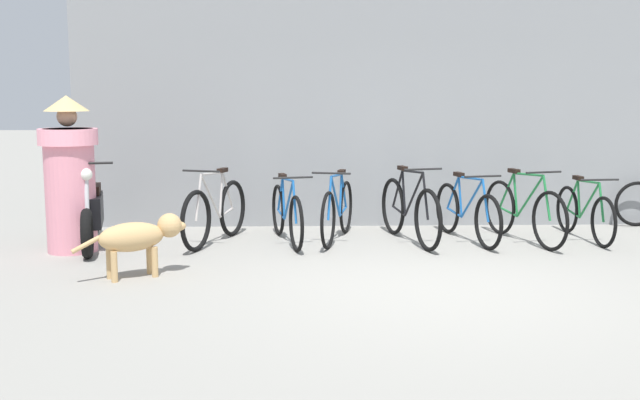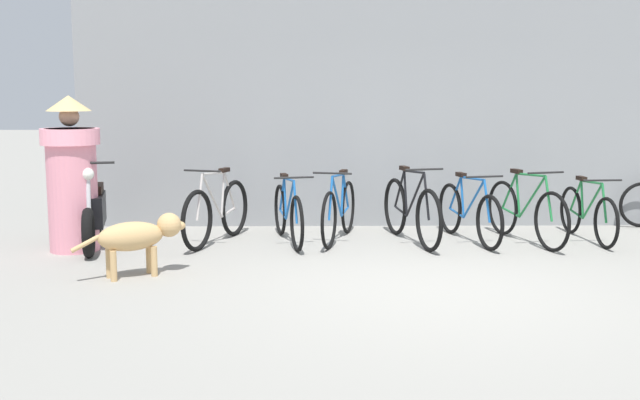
# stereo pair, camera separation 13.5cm
# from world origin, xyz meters

# --- Properties ---
(ground_plane) EXTENTS (60.00, 60.00, 0.00)m
(ground_plane) POSITION_xyz_m (0.00, 0.00, 0.00)
(ground_plane) COLOR gray
(shop_wall_back) EXTENTS (8.44, 0.20, 3.20)m
(shop_wall_back) POSITION_xyz_m (0.00, 3.35, 1.60)
(shop_wall_back) COLOR gray
(shop_wall_back) RESTS_ON ground
(bicycle_0) EXTENTS (0.64, 1.61, 0.91)m
(bicycle_0) POSITION_xyz_m (-2.25, 2.12, 0.37)
(bicycle_0) COLOR black
(bicycle_0) RESTS_ON ground
(bicycle_1) EXTENTS (0.51, 1.64, 0.84)m
(bicycle_1) POSITION_xyz_m (-1.40, 2.12, 0.35)
(bicycle_1) COLOR black
(bicycle_1) RESTS_ON ground
(bicycle_2) EXTENTS (0.56, 1.65, 0.87)m
(bicycle_2) POSITION_xyz_m (-0.79, 2.24, 0.36)
(bicycle_2) COLOR black
(bicycle_2) RESTS_ON ground
(bicycle_3) EXTENTS (0.56, 1.75, 0.93)m
(bicycle_3) POSITION_xyz_m (0.07, 2.12, 0.38)
(bicycle_3) COLOR black
(bicycle_3) RESTS_ON ground
(bicycle_4) EXTENTS (0.54, 1.70, 0.84)m
(bicycle_4) POSITION_xyz_m (0.77, 2.17, 0.35)
(bicycle_4) COLOR black
(bicycle_4) RESTS_ON ground
(bicycle_5) EXTENTS (0.59, 1.70, 0.89)m
(bicycle_5) POSITION_xyz_m (1.44, 2.10, 0.37)
(bicycle_5) COLOR black
(bicycle_5) RESTS_ON ground
(bicycle_6) EXTENTS (0.46, 1.58, 0.79)m
(bicycle_6) POSITION_xyz_m (2.22, 2.21, 0.33)
(bicycle_6) COLOR black
(bicycle_6) RESTS_ON ground
(motorcycle) EXTENTS (0.62, 1.85, 1.02)m
(motorcycle) POSITION_xyz_m (-3.68, 1.96, 0.40)
(motorcycle) COLOR black
(motorcycle) RESTS_ON ground
(stray_dog) EXTENTS (1.01, 0.66, 0.60)m
(stray_dog) POSITION_xyz_m (-2.80, 0.49, 0.40)
(stray_dog) COLOR tan
(stray_dog) RESTS_ON ground
(person_in_robes) EXTENTS (0.79, 0.79, 1.75)m
(person_in_robes) POSITION_xyz_m (-3.82, 1.72, 0.87)
(person_in_robes) COLOR pink
(person_in_robes) RESTS_ON ground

